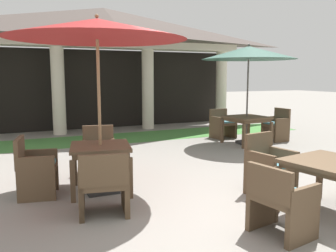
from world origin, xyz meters
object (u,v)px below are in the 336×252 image
Objects in this scene: patio_chair_near_foreground_west at (35,169)px; patio_umbrella_mid_left at (249,53)px; patio_chair_mid_left_north at (222,124)px; patio_table_near_foreground at (100,152)px; patio_chair_mid_left_east at (276,126)px; patio_table_mid_right at (333,168)px; patio_umbrella_near_foreground at (97,31)px; patio_chair_mid_right_north at (269,167)px; patio_chair_mid_right_west at (280,201)px; patio_chair_near_foreground_south at (104,184)px; patio_chair_near_foreground_north at (99,153)px; patio_table_mid_left at (247,120)px.

patio_umbrella_mid_left reaches higher than patio_chair_near_foreground_west.
patio_table_near_foreground is at bearing 34.00° from patio_chair_mid_left_north.
patio_chair_mid_left_east reaches higher than patio_table_mid_right.
patio_umbrella_near_foreground reaches higher than patio_chair_near_foreground_west.
patio_umbrella_near_foreground is at bearing 109.74° from patio_chair_mid_left_east.
patio_chair_mid_right_north is 1.12× the size of patio_chair_mid_right_west.
patio_chair_near_foreground_south is 1.92m from patio_chair_near_foreground_north.
patio_table_mid_left is 1.11× the size of patio_chair_mid_right_north.
patio_umbrella_near_foreground reaches higher than patio_chair_mid_left_north.
patio_chair_near_foreground_south is at bearing -101.45° from patio_umbrella_near_foreground.
patio_chair_mid_left_east is 0.76× the size of patio_table_mid_right.
patio_chair_near_foreground_north reaches higher than patio_table_mid_left.
patio_table_mid_left is (4.63, 3.22, 0.23)m from patio_chair_near_foreground_south.
patio_umbrella_near_foreground reaches higher than patio_chair_mid_right_west.
patio_chair_mid_right_north is (3.23, -1.37, 0.00)m from patio_chair_near_foreground_west.
patio_chair_mid_left_north is (-0.06, 1.06, -0.23)m from patio_table_mid_left.
patio_table_near_foreground is 0.39× the size of patio_umbrella_near_foreground.
patio_umbrella_mid_left is (5.38, 2.09, 1.94)m from patio_chair_near_foreground_west.
patio_table_mid_left is (4.25, 1.34, 0.23)m from patio_chair_near_foreground_north.
patio_chair_near_foreground_west is 5.77m from patio_table_mid_left.
patio_chair_mid_right_west is (-0.99, -0.17, -0.23)m from patio_table_mid_right.
patio_chair_mid_left_north is at bearing 54.59° from patio_chair_near_foreground_south.
patio_chair_mid_right_west is at bearing 54.93° from patio_chair_near_foreground_west.
patio_chair_mid_left_north is at bearing 132.07° from patio_chair_near_foreground_west.
patio_chair_near_foreground_north is at bearing 26.46° from patio_chair_mid_left_north.
patio_table_mid_right is at bearing -41.52° from patio_umbrella_near_foreground.
patio_chair_near_foreground_south is at bearing -140.18° from patio_chair_mid_right_west.
patio_chair_near_foreground_west is 6.09m from patio_umbrella_mid_left.
patio_chair_mid_right_north is (-2.15, -3.46, -0.21)m from patio_table_mid_left.
patio_chair_mid_right_west is at bearing -28.91° from patio_chair_near_foreground_south.
patio_chair_near_foreground_west reaches higher than patio_table_mid_right.
patio_chair_near_foreground_west is at bearing 45.00° from patio_chair_near_foreground_north.
patio_umbrella_mid_left is at bearing 46.29° from patio_chair_near_foreground_south.
patio_chair_mid_right_north is at bearing -121.84° from patio_umbrella_mid_left.
patio_chair_near_foreground_north is (0.38, 1.88, 0.00)m from patio_chair_near_foreground_south.
patio_umbrella_mid_left is at bearing 137.51° from patio_chair_mid_right_west.
patio_chair_near_foreground_north is 4.82m from patio_chair_mid_left_north.
patio_chair_near_foreground_north is at bearing 78.55° from patio_table_near_foreground.
patio_chair_mid_left_north is (-0.06, 1.06, -1.95)m from patio_umbrella_mid_left.
patio_chair_mid_left_east is at bearing -142.16° from patio_chair_mid_right_north.
patio_chair_mid_right_north is (2.48, -0.24, 0.02)m from patio_chair_near_foreground_south.
patio_chair_near_foreground_west is at bearing -146.35° from patio_chair_mid_right_west.
patio_table_mid_left is at bearing -151.04° from patio_chair_near_foreground_north.
patio_chair_near_foreground_north is 1.07× the size of patio_chair_mid_right_west.
patio_chair_mid_left_east is at bearing 119.93° from patio_chair_near_foreground_west.
patio_chair_near_foreground_west reaches higher than patio_chair_near_foreground_south.
patio_table_mid_left is (4.44, 2.28, -1.81)m from patio_umbrella_near_foreground.
patio_chair_near_foreground_south reaches higher than patio_table_near_foreground.
patio_table_near_foreground is at bearing 90.00° from patio_chair_near_foreground_west.
patio_umbrella_near_foreground reaches higher than patio_table_near_foreground.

